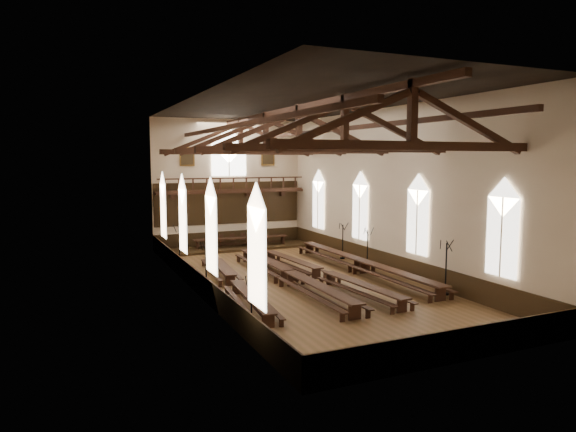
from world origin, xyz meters
The scene contains 21 objects.
ground centered at (0.00, 0.00, 0.00)m, with size 26.00×26.00×0.00m, color brown.
room_walls centered at (0.00, 0.00, 6.46)m, with size 26.00×26.00×26.00m.
wainscot_band centered at (0.00, 0.00, 0.60)m, with size 12.00×26.00×1.20m.
side_windows centered at (0.00, 0.00, 3.74)m, with size 11.85×19.80×4.50m.
end_window centered at (0.00, 12.90, 7.22)m, with size 2.80×0.12×3.80m.
minstrels_gallery centered at (0.00, 12.66, 3.91)m, with size 11.80×1.24×3.70m.
portraits centered at (0.00, 12.90, 7.10)m, with size 7.75×0.09×1.45m.
roof_trusses centered at (0.00, 0.00, 8.22)m, with size 11.70×25.70×2.80m.
refectory_row_a centered at (-4.00, -0.48, 0.49)m, with size 1.97×13.76×0.67m.
refectory_row_b centered at (-0.82, -0.53, 0.57)m, with size 1.60×14.64×0.78m.
refectory_row_c centered at (1.14, -0.81, 0.51)m, with size 1.90×14.02×0.70m.
refectory_row_d centered at (4.43, 0.38, 0.58)m, with size 1.68×14.89×0.80m.
dais centered at (0.44, 11.40, 0.09)m, with size 11.40×2.78×0.19m, color #301F0E.
high_table centered at (0.44, 11.40, 0.77)m, with size 7.43×1.26×0.69m.
high_chairs centered at (0.44, 12.12, 0.68)m, with size 4.95×0.45×0.91m.
candelabrum_left_near centered at (-5.55, -7.43, 0.72)m, with size 0.65×0.73×2.37m.
candelabrum_left_mid centered at (-5.55, -0.61, 0.82)m, with size 0.74×0.83×2.70m.
candelabrum_left_far centered at (-5.55, 5.71, 0.87)m, with size 0.85×0.84×2.85m.
candelabrum_right_near centered at (5.55, -5.82, 0.86)m, with size 0.82×0.86×2.84m.
candelabrum_right_mid centered at (5.55, 1.48, 0.78)m, with size 0.77×0.75×2.57m.
candelabrum_right_far centered at (5.55, 4.61, 0.77)m, with size 0.69×0.78×2.52m.
Camera 1 is at (-12.23, -25.96, 6.90)m, focal length 32.00 mm.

